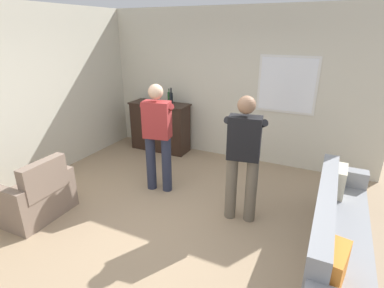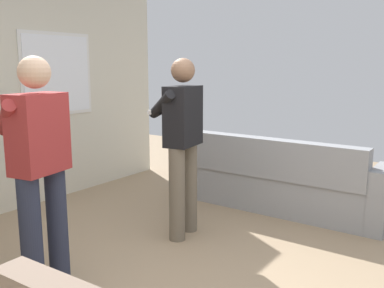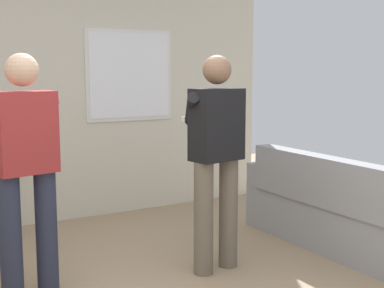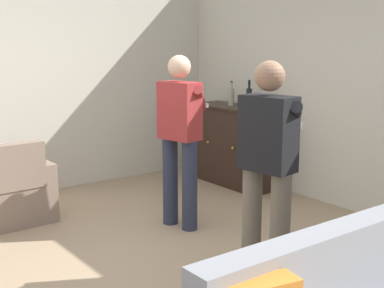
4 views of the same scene
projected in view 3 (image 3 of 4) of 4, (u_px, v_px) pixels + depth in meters
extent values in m
cube|color=beige|center=(41.00, 87.00, 5.40)|extent=(5.20, 0.12, 2.80)
cube|color=silver|center=(129.00, 75.00, 5.80)|extent=(1.00, 0.02, 0.99)
cube|color=white|center=(130.00, 75.00, 5.79)|extent=(0.92, 0.03, 0.91)
cube|color=gray|center=(360.00, 232.00, 4.51)|extent=(0.55, 2.16, 0.42)
cube|color=gray|center=(344.00, 186.00, 4.35)|extent=(0.18, 2.16, 0.42)
cube|color=gray|center=(273.00, 192.00, 5.49)|extent=(0.55, 0.18, 0.64)
cube|color=beige|center=(289.00, 172.00, 5.13)|extent=(0.15, 0.40, 0.36)
cylinder|color=#282D42|center=(10.00, 240.00, 3.58)|extent=(0.15, 0.15, 0.88)
cylinder|color=#282D42|center=(47.00, 232.00, 3.75)|extent=(0.15, 0.15, 0.88)
cube|color=#9E2D2D|center=(24.00, 133.00, 3.56)|extent=(0.43, 0.29, 0.55)
sphere|color=#D8AD8C|center=(22.00, 70.00, 3.50)|extent=(0.22, 0.22, 0.22)
cylinder|color=#9E2D2D|center=(30.00, 114.00, 3.74)|extent=(0.38, 0.37, 0.29)
cube|color=white|center=(5.00, 125.00, 3.80)|extent=(0.15, 0.07, 0.04)
cylinder|color=#6B6051|center=(204.00, 218.00, 4.09)|extent=(0.15, 0.15, 0.88)
cylinder|color=#6B6051|center=(228.00, 213.00, 4.26)|extent=(0.15, 0.15, 0.88)
cube|color=black|center=(217.00, 125.00, 4.08)|extent=(0.43, 0.28, 0.55)
sphere|color=#8C664C|center=(217.00, 70.00, 4.02)|extent=(0.22, 0.22, 0.22)
cylinder|color=black|center=(192.00, 110.00, 4.11)|extent=(0.28, 0.43, 0.29)
cylinder|color=black|center=(214.00, 108.00, 4.26)|extent=(0.37, 0.37, 0.29)
cube|color=white|center=(190.00, 118.00, 4.32)|extent=(0.15, 0.06, 0.04)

